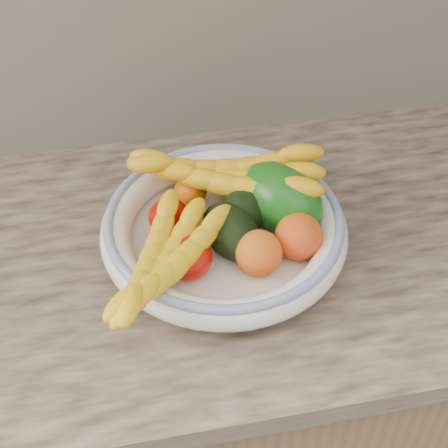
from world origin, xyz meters
The scene contains 13 objects.
kitchen_counter centered at (0.00, 1.69, 0.46)m, with size 2.44×0.66×1.40m.
fruit_bowl centered at (0.00, 1.66, 0.95)m, with size 0.39×0.39×0.08m.
clementine_back_left centered at (-0.04, 1.75, 0.95)m, with size 0.05×0.05×0.05m, color orange.
clementine_back_right centered at (0.03, 1.78, 0.95)m, with size 0.06×0.06×0.05m, color #EF6405.
tomato_left centered at (-0.08, 1.69, 0.96)m, with size 0.07×0.07×0.06m, color #B50700.
tomato_near_left centered at (-0.07, 1.60, 0.96)m, with size 0.08×0.08×0.07m, color red.
avocado_center centered at (0.01, 1.64, 0.96)m, with size 0.08×0.11×0.08m, color black.
avocado_right centered at (0.04, 1.69, 0.96)m, with size 0.08×0.11×0.08m, color black.
green_mango centered at (0.10, 1.68, 0.98)m, with size 0.10×0.15×0.11m, color #10520F.
peach_front centered at (0.04, 1.58, 0.97)m, with size 0.07×0.07×0.07m, color orange.
peach_right centered at (0.10, 1.60, 0.97)m, with size 0.07×0.07×0.07m, color orange.
banana_bunch_back centered at (0.02, 1.73, 0.99)m, with size 0.33×0.12×0.09m, color yellow, non-canonical shape.
banana_bunch_front centered at (-0.11, 1.57, 0.98)m, with size 0.30×0.12×0.08m, color yellow, non-canonical shape.
Camera 1 is at (-0.15, 0.91, 1.71)m, focal length 55.00 mm.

